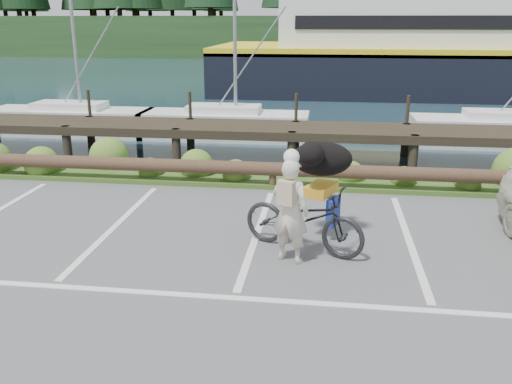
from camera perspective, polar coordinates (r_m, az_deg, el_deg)
ground at (r=7.78m, az=-1.74°, el=-9.72°), size 72.00×72.00×0.00m
harbor_backdrop at (r=85.36m, az=7.26°, el=15.19°), size 170.00×160.00×30.00m
vegetation_strip at (r=12.67m, az=2.08°, el=1.51°), size 34.00×1.60×0.10m
log_rail at (r=12.02m, az=1.76°, el=0.36°), size 32.00×0.30×0.60m
bicycle at (r=8.71m, az=5.02°, el=-2.77°), size 2.20×1.46×1.09m
cyclist at (r=8.20m, az=3.64°, el=-2.00°), size 0.70×0.59×1.64m
dog at (r=9.05m, az=6.94°, el=3.50°), size 0.84×1.12×0.58m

